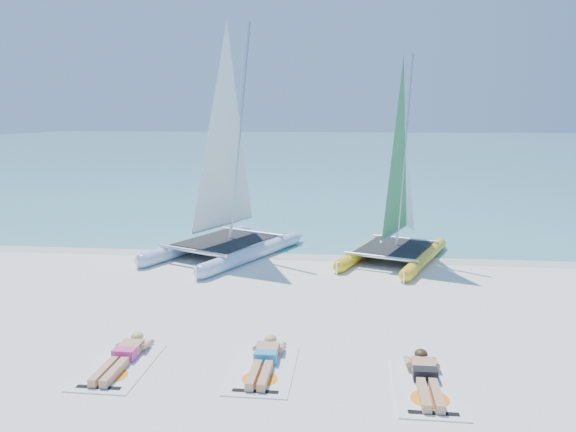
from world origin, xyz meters
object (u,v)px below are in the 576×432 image
(catamaran_yellow, at_px, (400,192))
(towel_b, at_px, (263,370))
(sunbather_b, at_px, (265,358))
(catamaran_blue, at_px, (226,184))
(sunbather_a, at_px, (123,355))
(sunbather_c, at_px, (425,376))
(towel_c, at_px, (427,388))
(towel_a, at_px, (119,366))

(catamaran_yellow, relative_size, towel_b, 3.25)
(towel_b, xyz_separation_m, sunbather_b, (0.00, 0.19, 0.11))
(catamaran_blue, bearing_deg, sunbather_a, -66.09)
(catamaran_blue, height_order, sunbather_b, catamaran_blue)
(sunbather_a, height_order, sunbather_c, same)
(sunbather_a, height_order, towel_b, sunbather_a)
(catamaran_blue, bearing_deg, towel_c, -33.44)
(sunbather_a, xyz_separation_m, towel_c, (4.93, -0.36, -0.11))
(catamaran_yellow, bearing_deg, catamaran_blue, -155.90)
(sunbather_c, bearing_deg, sunbather_a, 178.01)
(sunbather_c, bearing_deg, towel_b, 176.92)
(sunbather_a, xyz_separation_m, sunbather_c, (4.93, -0.17, 0.00))
(towel_c, xyz_separation_m, sunbather_c, (0.00, 0.19, 0.11))
(sunbather_a, distance_m, towel_b, 2.38)
(sunbather_a, bearing_deg, catamaran_blue, 89.28)
(towel_a, relative_size, sunbather_a, 1.07)
(catamaran_yellow, distance_m, towel_b, 8.44)
(towel_b, xyz_separation_m, sunbather_c, (2.56, -0.14, 0.11))
(sunbather_b, distance_m, towel_c, 2.61)
(catamaran_blue, distance_m, catamaran_yellow, 5.03)
(catamaran_blue, distance_m, towel_b, 8.05)
(catamaran_yellow, height_order, sunbather_b, catamaran_yellow)
(towel_b, distance_m, sunbather_b, 0.22)
(sunbather_a, bearing_deg, towel_c, -4.22)
(sunbather_c, bearing_deg, sunbather_b, 172.66)
(towel_c, distance_m, sunbather_c, 0.22)
(catamaran_blue, distance_m, sunbather_b, 7.85)
(catamaran_yellow, relative_size, towel_a, 3.25)
(towel_b, bearing_deg, sunbather_a, 179.17)
(catamaran_blue, bearing_deg, catamaran_yellow, 28.36)
(catamaran_blue, xyz_separation_m, towel_b, (2.28, -7.44, -2.08))
(sunbather_b, relative_size, sunbather_c, 1.00)
(catamaran_yellow, distance_m, towel_c, 8.31)
(catamaran_blue, height_order, sunbather_a, catamaran_blue)
(catamaran_yellow, height_order, sunbather_a, catamaran_yellow)
(catamaran_blue, relative_size, sunbather_b, 4.06)
(towel_a, relative_size, sunbather_c, 1.07)
(towel_c, bearing_deg, sunbather_c, 90.00)
(catamaran_blue, xyz_separation_m, sunbather_a, (-0.09, -7.40, -1.97))
(catamaran_blue, relative_size, towel_b, 3.79)
(sunbather_a, relative_size, sunbather_c, 1.00)
(towel_b, bearing_deg, towel_c, -7.34)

